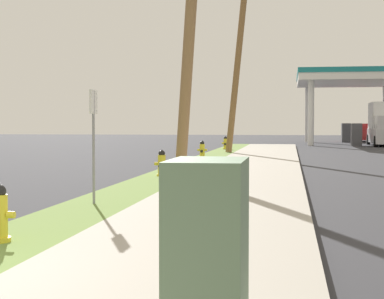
{
  "coord_description": "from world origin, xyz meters",
  "views": [
    {
      "loc": [
        4.26,
        -4.72,
        1.63
      ],
      "look_at": [
        0.93,
        16.25,
        0.72
      ],
      "focal_mm": 58.26,
      "sensor_mm": 36.0,
      "label": 1
    }
  ],
  "objects": [
    {
      "name": "utility_pole_background",
      "position": [
        1.62,
        27.19,
        5.31
      ],
      "size": [
        1.84,
        0.97,
        10.2
      ],
      "color": "olive",
      "rests_on": "grass_verge"
    },
    {
      "name": "fire_hydrant_fourth",
      "position": [
        0.57,
        30.83,
        0.45
      ],
      "size": [
        0.42,
        0.37,
        0.74
      ],
      "color": "yellow",
      "rests_on": "grass_verge"
    },
    {
      "name": "street_sign_post",
      "position": [
        0.63,
        6.42,
        1.63
      ],
      "size": [
        0.05,
        0.36,
        2.12
      ],
      "color": "gray",
      "rests_on": "grass_verge"
    },
    {
      "name": "fire_hydrant_third",
      "position": [
        0.51,
        21.74,
        0.45
      ],
      "size": [
        0.42,
        0.37,
        0.74
      ],
      "color": "yellow",
      "rests_on": "grass_verge"
    },
    {
      "name": "utility_pole_midground",
      "position": [
        1.45,
        12.58,
        4.3
      ],
      "size": [
        1.44,
        1.23,
        8.2
      ],
      "color": "#937047",
      "rests_on": "grass_verge"
    },
    {
      "name": "fire_hydrant_second",
      "position": [
        0.65,
        12.52,
        0.45
      ],
      "size": [
        0.42,
        0.38,
        0.74
      ],
      "color": "yellow",
      "rests_on": "grass_verge"
    },
    {
      "name": "car_red_by_near_pump",
      "position": [
        10.3,
        51.56,
        0.72
      ],
      "size": [
        1.94,
        4.5,
        1.57
      ],
      "color": "red",
      "rests_on": "ground"
    },
    {
      "name": "utility_cabinet",
      "position": [
        3.74,
        -0.83,
        0.72
      ],
      "size": [
        0.54,
        0.79,
        1.28
      ],
      "color": "slate",
      "rests_on": "sidewalk_slab"
    }
  ]
}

